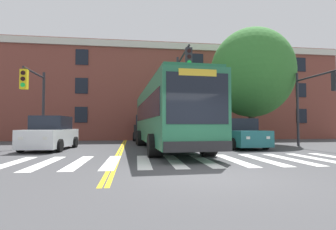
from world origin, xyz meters
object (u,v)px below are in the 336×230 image
Objects in this scene: city_bus at (166,115)px; car_teal_far_lane at (237,134)px; car_white_near_lane at (51,134)px; car_black_behind_bus at (147,128)px; traffic_light_far_corner at (35,94)px; traffic_light_near_corner at (313,95)px; street_tree_curbside_large at (251,73)px; traffic_light_overhead at (182,81)px.

car_teal_far_lane is at bearing 5.03° from city_bus.
car_white_near_lane is at bearing 179.83° from car_teal_far_lane.
car_black_behind_bus is 1.06× the size of traffic_light_far_corner.
car_teal_far_lane is 1.05× the size of traffic_light_far_corner.
traffic_light_near_corner is (15.34, -0.76, 2.36)m from car_white_near_lane.
street_tree_curbside_large is (13.32, 3.30, 4.49)m from car_white_near_lane.
car_white_near_lane is 0.95× the size of car_teal_far_lane.
traffic_light_far_corner is at bearing -168.00° from street_tree_curbside_large.
car_black_behind_bus is 13.59m from traffic_light_near_corner.
car_black_behind_bus is at bearing 135.43° from traffic_light_near_corner.
traffic_light_far_corner reaches higher than car_white_near_lane.
car_white_near_lane is 2.49m from traffic_light_far_corner.
traffic_light_overhead reaches higher than traffic_light_far_corner.
traffic_light_far_corner is at bearing 178.53° from car_teal_far_lane.
street_tree_curbside_large is at bearing 28.18° from city_bus.
car_black_behind_bus is at bearing 93.75° from city_bus.
street_tree_curbside_large reaches higher than car_teal_far_lane.
traffic_light_far_corner reaches higher than city_bus.
traffic_light_near_corner reaches higher than car_teal_far_lane.
street_tree_curbside_large reaches higher than traffic_light_far_corner.
city_bus is at bearing -5.36° from traffic_light_far_corner.
traffic_light_near_corner is 16.33m from traffic_light_far_corner.
city_bus is 2.07× the size of traffic_light_overhead.
car_white_near_lane is at bearing 177.15° from traffic_light_near_corner.
street_tree_curbside_large is at bearing 116.40° from traffic_light_near_corner.
street_tree_curbside_large reaches higher than car_white_near_lane.
traffic_light_far_corner is 14.76m from street_tree_curbside_large.
car_teal_far_lane is 4.67m from traffic_light_overhead.
traffic_light_overhead is at bearing -154.27° from street_tree_curbside_large.
traffic_light_overhead is (-7.89, 1.24, 0.85)m from traffic_light_near_corner.
traffic_light_overhead reaches higher than city_bus.
street_tree_curbside_large is (6.95, 3.72, 3.40)m from city_bus.
traffic_light_overhead is at bearing -78.46° from car_black_behind_bus.
car_white_near_lane is at bearing -123.70° from car_black_behind_bus.
car_teal_far_lane is at bearing -60.13° from car_black_behind_bus.
car_black_behind_bus is 8.87m from traffic_light_overhead.
car_teal_far_lane is 0.99× the size of car_black_behind_bus.
street_tree_curbside_large is (-2.02, 4.07, 2.13)m from traffic_light_near_corner.
street_tree_curbside_large reaches higher than traffic_light_near_corner.
car_teal_far_lane is at bearing 170.91° from traffic_light_near_corner.
car_black_behind_bus is at bearing 101.54° from traffic_light_overhead.
traffic_light_near_corner reaches higher than car_white_near_lane.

